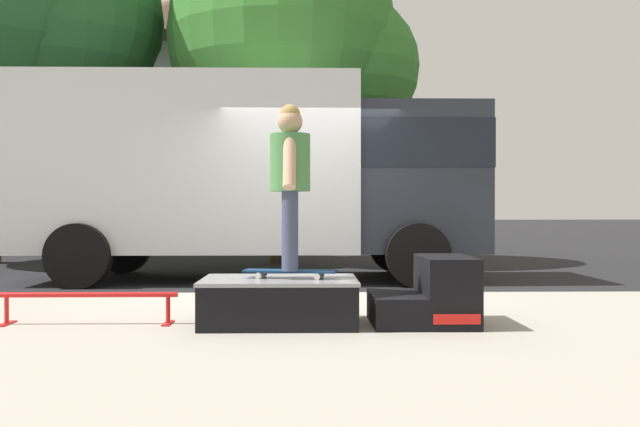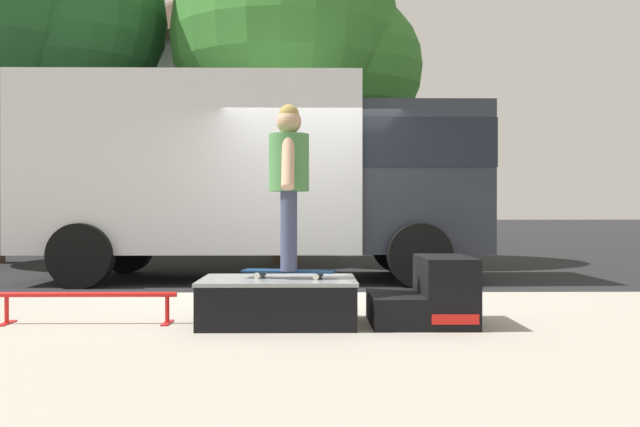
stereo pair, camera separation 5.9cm
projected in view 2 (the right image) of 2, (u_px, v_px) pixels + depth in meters
name	position (u px, v px, depth m)	size (l,w,h in m)	color
ground_plane	(313.00, 297.00, 8.46)	(140.00, 140.00, 0.00)	black
sidewalk_slab	(314.00, 337.00, 5.46)	(50.00, 5.00, 0.12)	#A8A093
skate_box	(278.00, 300.00, 5.73)	(1.29, 0.87, 0.39)	black
kicker_ramp	(430.00, 296.00, 5.75)	(0.85, 0.83, 0.57)	black
grind_rail	(87.00, 300.00, 5.75)	(1.51, 0.28, 0.27)	red
skateboard	(289.00, 271.00, 5.74)	(0.80, 0.35, 0.07)	navy
skater_kid	(289.00, 173.00, 5.74)	(0.34, 0.72, 1.39)	#3F4766
box_truck	(259.00, 170.00, 10.64)	(6.91, 2.63, 3.05)	silver
street_tree_neighbour	(299.00, 46.00, 14.09)	(5.17, 4.70, 6.96)	brown
house_behind	(180.00, 118.00, 23.53)	(9.54, 8.23, 8.40)	silver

